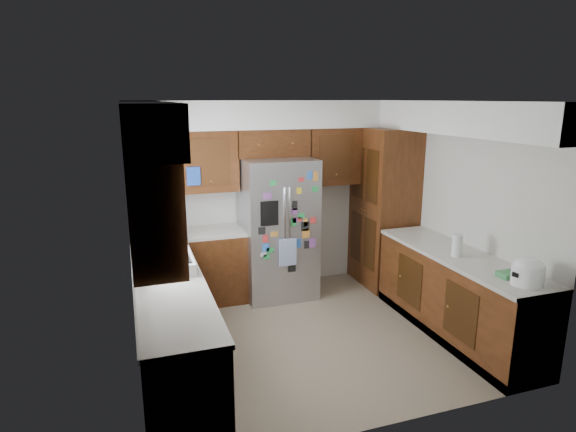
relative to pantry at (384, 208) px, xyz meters
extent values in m
plane|color=gray|center=(-1.50, -1.15, -1.07)|extent=(3.60, 3.60, 0.00)
cube|color=beige|center=(-1.50, 0.45, 0.18)|extent=(3.60, 0.04, 2.50)
cube|color=beige|center=(-3.30, -1.15, 0.18)|extent=(0.04, 3.20, 2.50)
cube|color=beige|center=(0.30, -1.15, 0.18)|extent=(0.04, 3.20, 2.50)
cube|color=beige|center=(-1.50, -2.75, 0.18)|extent=(3.60, 0.04, 2.50)
cube|color=white|center=(-1.50, -1.15, 1.43)|extent=(3.60, 3.20, 0.02)
cube|color=white|center=(-1.50, 0.26, 1.25)|extent=(3.60, 0.38, 0.35)
cube|color=white|center=(-3.11, -1.15, 1.25)|extent=(0.38, 3.20, 0.35)
cube|color=white|center=(0.11, -1.15, 1.25)|extent=(0.38, 3.20, 0.35)
cube|color=#3D200B|center=(-2.63, 0.28, 0.70)|extent=(1.33, 0.34, 0.75)
cube|color=#3D200B|center=(-0.36, 0.28, 0.70)|extent=(1.33, 0.34, 0.75)
cube|color=#3D200B|center=(-3.13, -2.30, 0.70)|extent=(0.34, 0.85, 0.75)
cube|color=white|center=(-3.29, -1.05, 0.53)|extent=(0.02, 0.90, 1.05)
cube|color=white|center=(-3.25, -1.05, 0.53)|extent=(0.01, 1.02, 1.15)
cube|color=#1D44AC|center=(-2.54, 0.09, 0.55)|extent=(0.16, 0.02, 0.22)
cube|color=beige|center=(-2.88, 0.09, 0.75)|extent=(0.16, 0.02, 0.20)
cube|color=#3D200B|center=(-3.00, -1.45, -0.64)|extent=(0.60, 2.60, 0.88)
cube|color=#3D200B|center=(-2.33, 0.15, -0.64)|extent=(0.75, 0.60, 0.88)
cube|color=beige|center=(-3.00, -1.45, -0.17)|extent=(0.63, 2.60, 0.04)
cube|color=beige|center=(-2.33, 0.15, -0.17)|extent=(0.75, 0.60, 0.04)
cube|color=black|center=(-3.00, -1.45, -1.02)|extent=(0.60, 2.60, 0.10)
cube|color=white|center=(-2.69, -2.30, -0.61)|extent=(0.01, 0.58, 0.80)
cube|color=#3D200B|center=(0.00, -1.62, -0.64)|extent=(0.60, 2.25, 0.88)
cube|color=beige|center=(0.00, -1.62, -0.17)|extent=(0.63, 2.25, 0.04)
cube|color=black|center=(0.00, -1.62, -1.02)|extent=(0.60, 2.25, 0.10)
cube|color=#3D200B|center=(0.00, 0.00, 0.00)|extent=(0.60, 0.90, 2.15)
cube|color=gray|center=(-1.50, 0.05, -0.17)|extent=(0.90, 0.75, 1.80)
cylinder|color=silver|center=(-1.53, -0.34, -0.02)|extent=(0.02, 0.02, 0.90)
cylinder|color=silver|center=(-1.47, -0.34, -0.02)|extent=(0.02, 0.02, 0.90)
cube|color=black|center=(-1.72, -0.33, 0.12)|extent=(0.22, 0.01, 0.30)
cube|color=white|center=(-1.50, -0.35, -0.38)|extent=(0.22, 0.01, 0.34)
cube|color=orange|center=(-1.14, -0.33, 0.54)|extent=(0.07, 0.00, 0.12)
cube|color=#8C4C99|center=(-1.41, -0.33, 0.13)|extent=(0.08, 0.00, 0.08)
cube|color=red|center=(-1.77, -0.33, -0.18)|extent=(0.07, 0.00, 0.09)
cube|color=green|center=(-1.14, -0.33, 0.38)|extent=(0.08, 0.00, 0.07)
cube|color=black|center=(-1.44, -0.33, -0.60)|extent=(0.10, 0.00, 0.09)
cube|color=orange|center=(-1.25, -0.33, -0.16)|extent=(0.10, 0.00, 0.12)
cube|color=white|center=(-1.80, -0.33, -0.38)|extent=(0.07, 0.00, 0.05)
cube|color=red|center=(-1.16, -0.33, 0.00)|extent=(0.07, 0.00, 0.08)
cube|color=orange|center=(-1.26, -0.33, -0.02)|extent=(0.05, 0.00, 0.10)
cube|color=black|center=(-1.40, -0.33, 0.20)|extent=(0.06, 0.00, 0.12)
cube|color=black|center=(-1.82, -0.33, -0.08)|extent=(0.09, 0.00, 0.09)
cube|color=#8C4C99|center=(-1.74, -0.33, 0.34)|extent=(0.10, 0.00, 0.08)
cube|color=black|center=(-1.27, -0.33, -0.07)|extent=(0.10, 0.00, 0.12)
cube|color=#8C4C99|center=(-1.43, -0.33, -0.48)|extent=(0.10, 0.00, 0.08)
cube|color=green|center=(-1.32, -0.33, 0.06)|extent=(0.08, 0.00, 0.06)
cube|color=blue|center=(-1.77, -0.33, -0.29)|extent=(0.09, 0.00, 0.10)
cube|color=black|center=(-1.24, -0.33, -0.31)|extent=(0.07, 0.00, 0.10)
cube|color=green|center=(-1.42, -0.33, -0.01)|extent=(0.07, 0.00, 0.10)
cube|color=#8C4C99|center=(-1.40, -0.33, 0.02)|extent=(0.06, 0.00, 0.06)
cube|color=blue|center=(-1.21, -0.33, 0.56)|extent=(0.07, 0.00, 0.10)
cube|color=blue|center=(-1.36, -0.33, -0.28)|extent=(0.08, 0.00, 0.11)
cube|color=green|center=(-1.67, -0.33, 0.49)|extent=(0.08, 0.00, 0.06)
cube|color=red|center=(-1.34, -0.33, 0.02)|extent=(0.05, 0.00, 0.05)
cube|color=orange|center=(-1.66, -0.33, -0.13)|extent=(0.09, 0.00, 0.06)
cube|color=yellow|center=(-1.35, -0.33, 0.38)|extent=(0.06, 0.00, 0.08)
cube|color=white|center=(-1.54, -0.33, -0.50)|extent=(0.06, 0.00, 0.07)
cube|color=red|center=(-1.32, -0.33, 0.51)|extent=(0.07, 0.00, 0.05)
cube|color=green|center=(-1.76, -0.33, -0.41)|extent=(0.08, 0.00, 0.06)
cube|color=orange|center=(-1.56, -0.33, -0.47)|extent=(0.08, 0.00, 0.10)
cube|color=blue|center=(-1.43, -0.33, -0.46)|extent=(0.05, 0.00, 0.08)
cube|color=green|center=(-1.72, -0.33, -0.33)|extent=(0.09, 0.00, 0.06)
cube|color=#8C4C99|center=(-1.17, -0.33, -0.29)|extent=(0.09, 0.00, 0.12)
cube|color=#3D200B|center=(-1.50, 0.28, 0.90)|extent=(0.96, 0.34, 0.35)
sphere|color=#172E98|center=(-1.87, 0.28, 1.22)|extent=(0.30, 0.30, 0.30)
cylinder|color=black|center=(-1.34, 0.23, 1.15)|extent=(0.26, 0.26, 0.15)
ellipsoid|color=#333338|center=(-1.34, 0.23, 1.22)|extent=(0.24, 0.24, 0.11)
cube|color=white|center=(-3.00, -1.05, -0.09)|extent=(0.52, 0.70, 0.12)
cube|color=black|center=(-3.00, -1.05, -0.03)|extent=(0.44, 0.60, 0.02)
cylinder|color=silver|center=(-3.20, -1.05, 0.07)|extent=(0.02, 0.02, 0.30)
cylinder|color=silver|center=(-3.14, -1.05, 0.20)|extent=(0.16, 0.02, 0.02)
cube|color=yellow|center=(-2.82, -1.26, -0.13)|extent=(0.10, 0.18, 0.04)
cube|color=black|center=(-2.96, -0.58, -0.10)|extent=(0.18, 0.14, 0.10)
cylinder|color=black|center=(-2.96, -0.58, 0.09)|extent=(0.16, 0.16, 0.28)
cylinder|color=gray|center=(-3.03, -0.28, -0.05)|extent=(0.14, 0.14, 0.20)
sphere|color=white|center=(-2.88, -0.21, -0.05)|extent=(0.20, 0.20, 0.20)
cube|color=#3F72B2|center=(-3.05, 0.00, -0.06)|extent=(0.14, 0.10, 0.18)
cube|color=#BFB28C|center=(-2.92, 0.08, -0.08)|extent=(0.10, 0.08, 0.14)
cylinder|color=white|center=(-2.98, -0.66, -0.10)|extent=(0.08, 0.08, 0.11)
cylinder|color=white|center=(0.00, -2.53, -0.06)|extent=(0.28, 0.28, 0.18)
ellipsoid|color=white|center=(0.00, -2.53, 0.03)|extent=(0.27, 0.27, 0.12)
cube|color=black|center=(-0.13, -2.53, -0.04)|extent=(0.04, 0.06, 0.04)
cylinder|color=white|center=(-0.08, -1.67, -0.04)|extent=(0.11, 0.11, 0.24)
camera|label=1|loc=(-3.29, -5.63, 1.46)|focal=30.00mm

